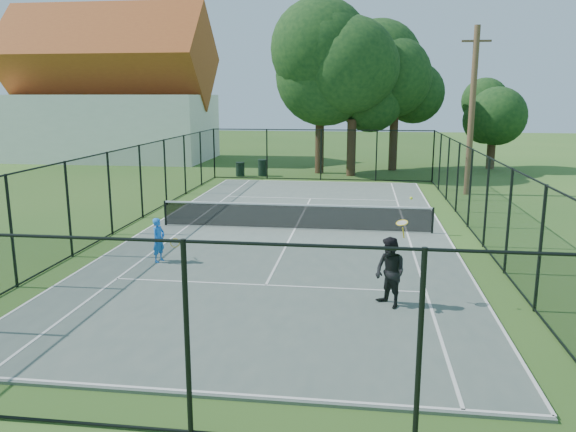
# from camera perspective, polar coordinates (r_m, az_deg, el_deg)

# --- Properties ---
(ground) EXTENTS (120.00, 120.00, 0.00)m
(ground) POSITION_cam_1_polar(r_m,az_deg,el_deg) (20.93, 0.70, -1.49)
(ground) COLOR #315D20
(tennis_court) EXTENTS (11.00, 24.00, 0.06)m
(tennis_court) POSITION_cam_1_polar(r_m,az_deg,el_deg) (20.93, 0.70, -1.41)
(tennis_court) COLOR #53625B
(tennis_court) RESTS_ON ground
(tennis_net) EXTENTS (10.08, 0.08, 0.95)m
(tennis_net) POSITION_cam_1_polar(r_m,az_deg,el_deg) (20.81, 0.71, 0.06)
(tennis_net) COLOR black
(tennis_net) RESTS_ON tennis_court
(fence) EXTENTS (13.10, 26.10, 3.00)m
(fence) POSITION_cam_1_polar(r_m,az_deg,el_deg) (20.63, 0.71, 2.56)
(fence) COLOR black
(fence) RESTS_ON ground
(tree_near_left) EXTENTS (7.78, 7.78, 10.15)m
(tree_near_left) POSITION_cam_1_polar(r_m,az_deg,el_deg) (36.38, 3.31, 14.18)
(tree_near_left) COLOR #332114
(tree_near_left) RESTS_ON ground
(tree_near_mid) EXTENTS (6.27, 6.27, 8.20)m
(tree_near_mid) POSITION_cam_1_polar(r_m,az_deg,el_deg) (35.31, 6.58, 12.25)
(tree_near_mid) COLOR #332114
(tree_near_mid) RESTS_ON ground
(tree_near_right) EXTENTS (6.15, 6.15, 8.48)m
(tree_near_right) POSITION_cam_1_polar(r_m,az_deg,el_deg) (38.51, 10.85, 12.60)
(tree_near_right) COLOR #332114
(tree_near_right) RESTS_ON ground
(tree_far_right) EXTENTS (4.37, 4.37, 5.78)m
(tree_far_right) POSITION_cam_1_polar(r_m,az_deg,el_deg) (40.97, 20.17, 9.50)
(tree_far_right) COLOR #332114
(tree_far_right) RESTS_ON ground
(building) EXTENTS (15.30, 8.15, 11.87)m
(building) POSITION_cam_1_polar(r_m,az_deg,el_deg) (46.45, -17.55, 11.58)
(building) COLOR silver
(building) RESTS_ON ground
(trash_bin_left) EXTENTS (0.58, 0.58, 0.88)m
(trash_bin_left) POSITION_cam_1_polar(r_m,az_deg,el_deg) (35.23, -4.89, 4.77)
(trash_bin_left) COLOR black
(trash_bin_left) RESTS_ON ground
(trash_bin_right) EXTENTS (0.58, 0.58, 1.02)m
(trash_bin_right) POSITION_cam_1_polar(r_m,az_deg,el_deg) (35.20, -2.62, 4.91)
(trash_bin_right) COLOR black
(trash_bin_right) RESTS_ON ground
(utility_pole) EXTENTS (1.40, 0.30, 8.26)m
(utility_pole) POSITION_cam_1_polar(r_m,az_deg,el_deg) (29.70, 18.18, 10.11)
(utility_pole) COLOR #4C3823
(utility_pole) RESTS_ON ground
(player_blue) EXTENTS (0.81, 0.56, 1.33)m
(player_blue) POSITION_cam_1_polar(r_m,az_deg,el_deg) (17.14, -12.99, -2.39)
(player_blue) COLOR blue
(player_blue) RESTS_ON tennis_court
(player_black) EXTENTS (1.00, 1.02, 2.58)m
(player_black) POSITION_cam_1_polar(r_m,az_deg,el_deg) (13.36, 10.33, -5.65)
(player_black) COLOR black
(player_black) RESTS_ON tennis_court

